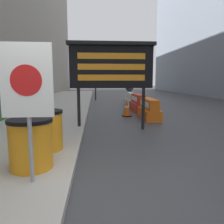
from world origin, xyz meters
TOP-DOWN VIEW (x-y plane):
  - ground_plane at (0.00, 0.00)m, footprint 120.00×120.00m
  - barrel_drum_foreground at (-0.70, 0.73)m, footprint 0.72×0.72m
  - barrel_drum_middle at (-0.68, 1.71)m, footprint 0.72×0.72m
  - warning_sign at (-0.55, 0.20)m, footprint 0.70×0.08m
  - message_board at (0.87, 4.03)m, footprint 2.69×0.36m
  - jersey_barrier_orange_far at (2.56, 5.91)m, footprint 0.62×1.79m
  - jersey_barrier_red_striped at (2.56, 8.25)m, footprint 0.64×1.91m
  - jersey_barrier_white at (2.56, 10.66)m, footprint 0.52×2.20m
  - traffic_cone_near at (1.73, 6.58)m, footprint 0.41×0.41m
  - traffic_light_near_curb at (0.38, 14.53)m, footprint 0.28×0.44m
  - pedestrian_worker at (2.86, 13.07)m, footprint 0.55×0.45m

SIDE VIEW (x-z plane):
  - ground_plane at x=0.00m, z-range 0.00..0.00m
  - jersey_barrier_white at x=2.56m, z-range -0.05..0.75m
  - traffic_cone_near at x=1.73m, z-range -0.01..0.73m
  - jersey_barrier_orange_far at x=2.56m, z-range -0.05..0.78m
  - jersey_barrier_red_striped at x=2.56m, z-range -0.05..0.81m
  - barrel_drum_foreground at x=-0.70m, z-range 0.13..0.96m
  - barrel_drum_middle at x=-0.68m, z-range 0.13..0.96m
  - pedestrian_worker at x=2.86m, z-range 0.16..1.99m
  - warning_sign at x=-0.55m, z-range 0.49..2.43m
  - message_board at x=0.87m, z-range 0.64..3.37m
  - traffic_light_near_curb at x=0.38m, z-range 0.86..4.66m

